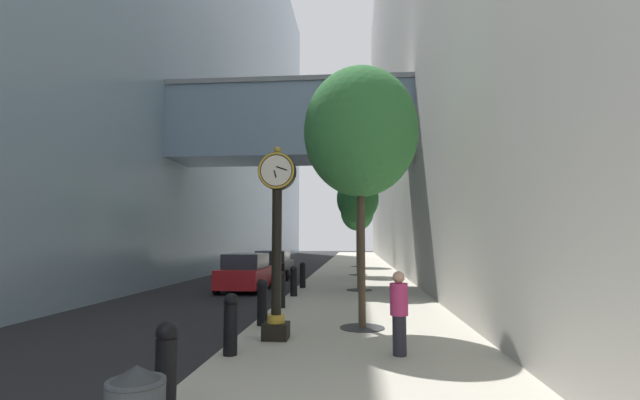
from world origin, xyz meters
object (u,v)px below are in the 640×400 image
(bollard_sixth, at_px, (303,274))
(street_tree_far, at_px, (357,212))
(street_tree_mid_far, at_px, (358,199))
(bollard_nearest, at_px, (166,366))
(street_tree_near, at_px, (361,132))
(bollard_fourth, at_px, (281,288))
(pedestrian_walking, at_px, (399,311))
(street_tree_mid_near, at_px, (358,168))
(bollard_second, at_px, (231,322))
(car_red_near, at_px, (247,273))
(bollard_third, at_px, (262,301))
(car_black_mid, at_px, (274,265))
(street_clock, at_px, (277,232))
(bollard_fifth, at_px, (294,280))

(bollard_sixth, distance_m, street_tree_far, 15.73)
(street_tree_mid_far, bearing_deg, bollard_nearest, -96.74)
(street_tree_near, distance_m, street_tree_mid_far, 15.83)
(street_tree_near, bearing_deg, bollard_fourth, 130.32)
(street_tree_near, relative_size, pedestrian_walking, 4.19)
(bollard_sixth, distance_m, street_tree_mid_near, 5.37)
(bollard_second, bearing_deg, car_red_near, 102.67)
(bollard_third, xyz_separation_m, street_tree_far, (2.53, 23.61, 3.70))
(bollard_sixth, height_order, car_black_mid, car_black_mid)
(bollard_second, bearing_deg, car_black_mid, 98.02)
(bollard_nearest, height_order, street_tree_mid_far, street_tree_mid_far)
(street_clock, relative_size, bollard_second, 3.71)
(bollard_second, relative_size, car_black_mid, 0.26)
(car_red_near, bearing_deg, street_tree_mid_far, 55.38)
(bollard_sixth, relative_size, street_tree_near, 0.18)
(bollard_sixth, xyz_separation_m, car_red_near, (-2.52, -0.15, 0.06))
(bollard_fifth, height_order, street_tree_near, street_tree_near)
(bollard_fifth, relative_size, pedestrian_walking, 0.73)
(street_tree_near, relative_size, car_black_mid, 1.49)
(bollard_nearest, relative_size, street_tree_near, 0.18)
(pedestrian_walking, height_order, car_red_near, pedestrian_walking)
(street_tree_near, xyz_separation_m, street_tree_far, (0.00, 23.74, -0.60))
(street_tree_near, bearing_deg, street_clock, -144.73)
(bollard_nearest, height_order, street_tree_mid_near, street_tree_mid_near)
(street_clock, distance_m, car_red_near, 10.48)
(bollard_fourth, height_order, bollard_fifth, same)
(street_clock, xyz_separation_m, bollard_third, (-0.62, 1.48, -1.74))
(bollard_fourth, xyz_separation_m, street_tree_mid_far, (2.53, 12.85, 4.04))
(bollard_third, distance_m, street_tree_mid_far, 16.40)
(bollard_fifth, xyz_separation_m, street_tree_far, (2.53, 17.92, 3.70))
(bollard_nearest, relative_size, car_black_mid, 0.26)
(bollard_fifth, height_order, bollard_sixth, same)
(street_clock, bearing_deg, street_tree_mid_near, 78.38)
(bollard_fifth, height_order, pedestrian_walking, pedestrian_walking)
(bollard_fourth, bearing_deg, street_clock, -81.80)
(bollard_third, bearing_deg, street_tree_mid_far, 80.85)
(street_tree_far, bearing_deg, street_clock, -94.34)
(street_clock, distance_m, street_tree_mid_far, 17.43)
(car_black_mid, bearing_deg, bollard_second, -81.98)
(bollard_sixth, xyz_separation_m, pedestrian_walking, (3.19, -11.15, 0.22))
(street_tree_mid_near, relative_size, pedestrian_walking, 4.27)
(street_clock, distance_m, bollard_third, 2.37)
(bollard_fifth, bearing_deg, bollard_nearest, -90.00)
(bollard_sixth, relative_size, street_tree_far, 0.20)
(bollard_fourth, distance_m, street_tree_near, 5.81)
(bollard_sixth, relative_size, car_black_mid, 0.26)
(bollard_nearest, height_order, bollard_fourth, same)
(bollard_fifth, bearing_deg, car_black_mid, 105.67)
(bollard_fifth, bearing_deg, car_red_near, 133.13)
(street_tree_near, xyz_separation_m, car_black_mid, (-4.94, 14.44, -4.24))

